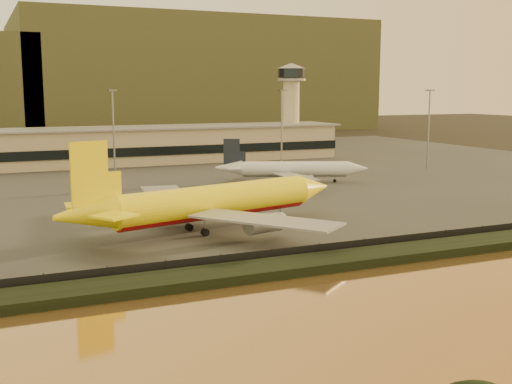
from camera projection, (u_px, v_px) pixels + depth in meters
ground at (271, 242)px, 108.52m from camera, size 900.00×900.00×0.00m
embankment at (321, 263)px, 93.05m from camera, size 320.00×7.00×1.40m
tarmac at (138, 175)px, 194.36m from camera, size 320.00×220.00×0.20m
perimeter_fence at (308, 253)px, 96.57m from camera, size 300.00×0.05×2.20m
terminal_building at (74, 148)px, 215.21m from camera, size 202.00×25.00×12.60m
control_tower at (291, 100)px, 251.35m from camera, size 11.20×11.20×35.50m
apron_light_masts at (206, 125)px, 179.79m from camera, size 152.20×12.20×25.40m
distant_hills at (12, 80)px, 402.57m from camera, size 470.00×160.00×70.00m
dhl_cargo_jet at (211, 203)px, 115.67m from camera, size 57.75×55.40×17.45m
white_narrowbody_jet at (292, 169)px, 176.69m from camera, size 40.39×38.14×12.14m
gse_vehicle_yellow at (289, 200)px, 143.95m from camera, size 3.96×1.88×1.76m
gse_vehicle_white at (103, 212)px, 130.10m from camera, size 3.49×1.65×1.55m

